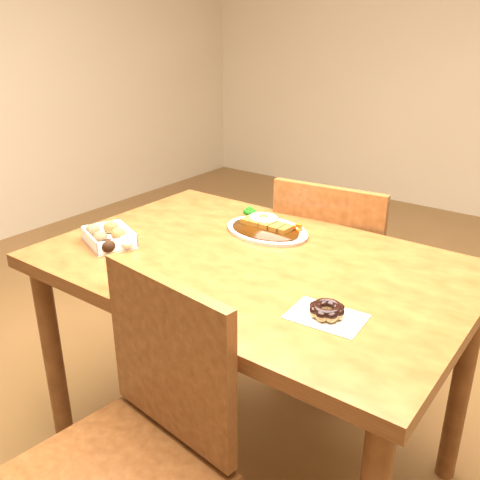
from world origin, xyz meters
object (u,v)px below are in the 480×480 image
Objects in this scene: table at (253,290)px; chair_near at (131,454)px; katsu_curry_plate at (266,228)px; chair_far at (335,278)px; pon_de_ring at (327,310)px; donut_box at (109,237)px.

chair_near reaches higher than table.
katsu_curry_plate is (-0.14, 0.74, 0.29)m from chair_near.
chair_far reaches higher than katsu_curry_plate.
chair_far is at bearing 98.74° from chair_near.
table is 6.67× the size of pon_de_ring.
table is at bearing 83.47° from chair_far.
chair_near reaches higher than donut_box.
chair_far is 0.45m from katsu_curry_plate.
table is 0.56m from chair_near.
chair_near is at bearing -125.77° from pon_de_ring.
donut_box is at bearing 52.70° from chair_far.
chair_near is at bearing 86.10° from chair_far.
donut_box reaches higher than table.
pon_de_ring is (0.74, 0.01, -0.01)m from donut_box.
pon_de_ring is (0.27, 0.38, 0.29)m from chair_near.
katsu_curry_plate is 1.65× the size of pon_de_ring.
table is 1.38× the size of chair_near.
chair_far is (0.00, 0.54, -0.17)m from table.
table is 0.25m from katsu_curry_plate.
chair_near is (0.05, -0.54, -0.17)m from table.
chair_near is at bearing -85.10° from table.
chair_far is at bearing 58.88° from donut_box.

